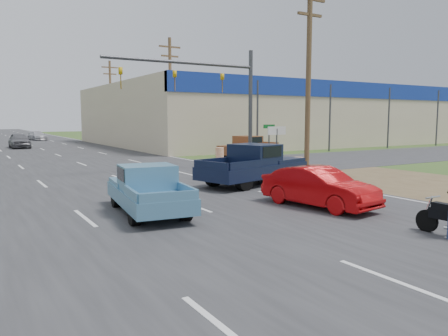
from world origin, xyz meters
TOP-DOWN VIEW (x-y plane):
  - ground at (0.00, 0.00)m, footprint 200.00×200.00m
  - main_road at (0.00, 40.00)m, footprint 15.00×180.00m
  - cross_road at (0.00, 18.00)m, footprint 120.00×10.00m
  - dirt_verge at (11.00, 10.00)m, footprint 8.00×18.00m
  - big_box_store at (32.00, 39.93)m, footprint 50.00×28.10m
  - utility_pole_1 at (9.50, 13.00)m, footprint 2.00×0.28m
  - utility_pole_2 at (9.50, 31.00)m, footprint 2.00×0.28m
  - utility_pole_3 at (9.50, 49.00)m, footprint 2.00×0.28m
  - tree_3 at (55.00, 70.00)m, footprint 8.40×8.40m
  - tree_5 at (30.00, 95.00)m, footprint 7.98×7.98m
  - barrel_0 at (8.00, 12.00)m, footprint 0.56×0.56m
  - barrel_1 at (8.40, 20.50)m, footprint 0.56×0.56m
  - lane_sign at (8.20, 14.00)m, footprint 1.20×0.08m
  - street_name_sign at (8.80, 15.50)m, footprint 0.80×0.08m
  - signal_mast at (5.82, 17.00)m, footprint 9.12×0.40m
  - red_convertible at (3.50, 5.66)m, footprint 2.03×4.23m
  - blue_pickup at (-1.70, 7.81)m, footprint 2.32×4.77m
  - navy_pickup at (4.69, 11.05)m, footprint 5.83×3.49m
  - brown_pickup at (11.67, 21.97)m, footprint 5.34×3.10m
  - distant_car_grey at (-1.66, 42.98)m, footprint 1.82×4.49m
  - distant_car_silver at (2.27, 59.07)m, footprint 2.40×4.46m

SIDE VIEW (x-z plane):
  - ground at x=0.00m, z-range 0.00..0.00m
  - dirt_verge at x=11.00m, z-range 0.00..0.01m
  - cross_road at x=0.00m, z-range 0.00..0.02m
  - main_road at x=0.00m, z-range 0.00..0.02m
  - barrel_0 at x=8.00m, z-range 0.00..1.00m
  - barrel_1 at x=8.40m, z-range 0.00..1.00m
  - distant_car_silver at x=2.27m, z-range 0.00..1.23m
  - red_convertible at x=3.50m, z-range 0.00..1.34m
  - distant_car_grey at x=-1.66m, z-range 0.00..1.53m
  - blue_pickup at x=-1.70m, z-range 0.01..1.53m
  - brown_pickup at x=11.67m, z-range 0.01..1.68m
  - navy_pickup at x=4.69m, z-range 0.01..1.82m
  - street_name_sign at x=8.80m, z-range 0.30..2.91m
  - lane_sign at x=8.20m, z-range 0.64..3.16m
  - big_box_store at x=32.00m, z-range 0.01..6.61m
  - signal_mast at x=5.82m, z-range 1.30..8.30m
  - utility_pole_1 at x=9.50m, z-range 0.32..10.32m
  - utility_pole_2 at x=9.50m, z-range 0.32..10.32m
  - utility_pole_3 at x=9.50m, z-range 0.32..10.32m
  - tree_5 at x=30.00m, z-range 0.94..10.82m
  - tree_3 at x=55.00m, z-range 0.99..11.39m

